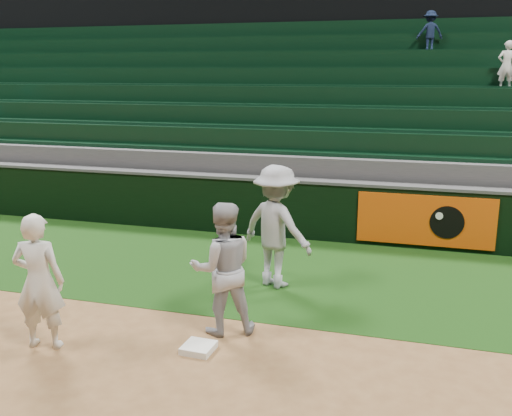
{
  "coord_description": "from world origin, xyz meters",
  "views": [
    {
      "loc": [
        2.83,
        -6.18,
        3.43
      ],
      "look_at": [
        0.36,
        2.3,
        1.3
      ],
      "focal_mm": 40.0,
      "sensor_mm": 36.0,
      "label": 1
    }
  ],
  "objects_px": {
    "first_baseman": "(39,282)",
    "baserunner": "(223,268)",
    "base_coach": "(276,227)",
    "first_base": "(199,348)"
  },
  "relations": [
    {
      "from": "first_baseman",
      "to": "first_base",
      "type": "bearing_deg",
      "value": -179.49
    },
    {
      "from": "baserunner",
      "to": "first_base",
      "type": "bearing_deg",
      "value": 53.04
    },
    {
      "from": "first_baseman",
      "to": "baserunner",
      "type": "relative_size",
      "value": 0.98
    },
    {
      "from": "first_baseman",
      "to": "base_coach",
      "type": "relative_size",
      "value": 0.88
    },
    {
      "from": "first_baseman",
      "to": "base_coach",
      "type": "distance_m",
      "value": 3.7
    },
    {
      "from": "first_baseman",
      "to": "base_coach",
      "type": "height_order",
      "value": "base_coach"
    },
    {
      "from": "base_coach",
      "to": "baserunner",
      "type": "bearing_deg",
      "value": 105.45
    },
    {
      "from": "baserunner",
      "to": "base_coach",
      "type": "distance_m",
      "value": 1.86
    },
    {
      "from": "baserunner",
      "to": "base_coach",
      "type": "height_order",
      "value": "base_coach"
    },
    {
      "from": "base_coach",
      "to": "first_baseman",
      "type": "bearing_deg",
      "value": 74.71
    }
  ]
}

